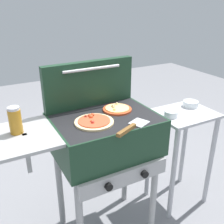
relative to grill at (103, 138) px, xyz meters
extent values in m
cube|color=#193823|center=(0.01, 0.00, 0.02)|extent=(0.64, 0.48, 0.24)
cube|color=black|center=(0.01, 0.00, 0.14)|extent=(0.61, 0.46, 0.01)
cube|color=#9E9E9E|center=(-0.47, 0.00, 0.13)|extent=(0.32, 0.41, 0.02)
cube|color=#9E9E9E|center=(-0.47, 0.00, 0.02)|extent=(0.02, 0.02, 0.24)
cube|color=#9E9E9E|center=(0.01, -0.25, -0.15)|extent=(0.58, 0.02, 0.10)
cylinder|color=black|center=(-0.11, -0.27, -0.15)|extent=(0.04, 0.02, 0.04)
cylinder|color=black|center=(0.13, -0.27, -0.15)|extent=(0.04, 0.02, 0.04)
cylinder|color=#9E9E9E|center=(-0.26, -0.19, -0.43)|extent=(0.04, 0.04, 0.66)
cylinder|color=#9E9E9E|center=(0.28, -0.19, -0.43)|extent=(0.04, 0.04, 0.66)
cylinder|color=#9E9E9E|center=(-0.26, 0.19, -0.43)|extent=(0.04, 0.04, 0.66)
cylinder|color=#9E9E9E|center=(0.28, 0.19, -0.43)|extent=(0.04, 0.04, 0.66)
cube|color=#193823|center=(0.01, 0.22, 0.29)|extent=(0.63, 0.08, 0.30)
cylinder|color=#B7B7BC|center=(0.01, 0.17, 0.40)|extent=(0.38, 0.02, 0.02)
cylinder|color=beige|center=(-0.08, -0.05, 0.15)|extent=(0.23, 0.23, 0.01)
cylinder|color=#D14C2D|center=(-0.08, -0.05, 0.16)|extent=(0.19, 0.19, 0.01)
sphere|color=#CA4A2B|center=(-0.08, 0.02, 0.17)|extent=(0.02, 0.02, 0.02)
sphere|color=#E05329|center=(-0.08, 0.00, 0.17)|extent=(0.02, 0.02, 0.02)
sphere|color=#BB4C29|center=(-0.06, 0.02, 0.17)|extent=(0.02, 0.02, 0.02)
sphere|color=#DC5328|center=(-0.10, -0.06, 0.17)|extent=(0.02, 0.02, 0.02)
sphere|color=#AA422E|center=(-0.11, 0.02, 0.17)|extent=(0.02, 0.02, 0.02)
sphere|color=#E43F30|center=(-0.10, -0.07, 0.17)|extent=(0.02, 0.02, 0.02)
cylinder|color=#C64723|center=(0.13, 0.05, 0.15)|extent=(0.19, 0.19, 0.01)
cylinder|color=#EDD17A|center=(0.13, 0.05, 0.16)|extent=(0.15, 0.15, 0.01)
sphere|color=#CAD366|center=(0.09, 0.03, 0.17)|extent=(0.02, 0.02, 0.02)
sphere|color=tan|center=(0.13, 0.10, 0.17)|extent=(0.02, 0.02, 0.02)
sphere|color=#D7AC83|center=(0.11, 0.07, 0.17)|extent=(0.02, 0.02, 0.02)
sphere|color=#E1BD75|center=(0.12, 0.08, 0.17)|extent=(0.02, 0.02, 0.02)
sphere|color=beige|center=(0.16, 0.11, 0.17)|extent=(0.02, 0.02, 0.02)
cylinder|color=#B77A1E|center=(-0.50, 0.04, 0.21)|extent=(0.07, 0.07, 0.13)
cylinder|color=silver|center=(-0.50, 0.04, 0.29)|extent=(0.06, 0.06, 0.01)
cube|color=#B7BABF|center=(0.14, -0.18, 0.15)|extent=(0.13, 0.12, 0.01)
cube|color=brown|center=(0.03, -0.23, 0.15)|extent=(0.16, 0.09, 0.02)
cube|color=#B2B2B7|center=(0.67, 0.00, 0.02)|extent=(0.44, 0.36, 0.02)
cylinder|color=#B2B2B7|center=(0.48, -0.15, -0.37)|extent=(0.04, 0.04, 0.77)
cylinder|color=#B2B2B7|center=(0.86, -0.15, -0.37)|extent=(0.04, 0.04, 0.77)
cylinder|color=#B2B2B7|center=(0.48, 0.15, -0.37)|extent=(0.04, 0.04, 0.77)
cylinder|color=#B2B2B7|center=(0.86, 0.15, -0.37)|extent=(0.04, 0.04, 0.77)
cylinder|color=silver|center=(0.79, 0.07, 0.06)|extent=(0.12, 0.12, 0.04)
cylinder|color=beige|center=(0.79, 0.07, 0.05)|extent=(0.10, 0.10, 0.02)
cylinder|color=silver|center=(0.53, -0.01, 0.06)|extent=(0.10, 0.10, 0.04)
cylinder|color=#996B47|center=(0.53, -0.01, 0.05)|extent=(0.08, 0.08, 0.02)
camera|label=1|loc=(-0.65, -1.30, 0.81)|focal=42.22mm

